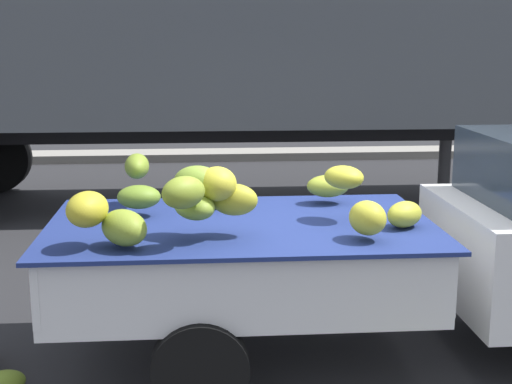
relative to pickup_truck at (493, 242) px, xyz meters
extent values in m
plane|color=#28282B|center=(-1.21, 0.03, -0.89)|extent=(220.00, 220.00, 0.00)
cube|color=gray|center=(-1.21, 9.39, -0.81)|extent=(80.00, 0.80, 0.16)
cube|color=white|center=(-1.93, 0.00, -0.31)|extent=(2.71, 1.64, 0.08)
cube|color=white|center=(-1.93, 0.79, -0.05)|extent=(2.70, 0.06, 0.44)
cube|color=white|center=(-1.92, -0.79, -0.05)|extent=(2.70, 0.06, 0.44)
cube|color=white|center=(-0.60, 0.01, -0.05)|extent=(0.06, 1.63, 0.44)
cube|color=white|center=(-3.25, -0.01, -0.05)|extent=(0.06, 1.63, 0.44)
cube|color=#B21914|center=(-1.93, 0.82, -0.09)|extent=(2.59, 0.02, 0.07)
cube|color=navy|center=(-1.93, 0.00, 0.18)|extent=(2.83, 1.76, 0.03)
ellipsoid|color=olive|center=(-2.24, -0.37, 0.58)|extent=(0.39, 0.35, 0.21)
ellipsoid|color=gold|center=(-2.07, 0.48, 0.42)|extent=(0.35, 0.38, 0.18)
ellipsoid|color=olive|center=(-2.72, -0.60, 0.33)|extent=(0.43, 0.46, 0.23)
ellipsoid|color=gold|center=(-2.11, -0.41, 0.57)|extent=(0.34, 0.35, 0.23)
ellipsoid|color=olive|center=(-2.69, 0.24, 0.35)|extent=(0.34, 0.28, 0.18)
ellipsoid|color=gold|center=(-2.94, -0.59, 0.46)|extent=(0.34, 0.39, 0.23)
ellipsoid|color=gold|center=(-0.78, -0.25, 0.30)|extent=(0.37, 0.36, 0.19)
ellipsoid|color=gold|center=(-1.12, -0.55, 0.35)|extent=(0.32, 0.35, 0.23)
ellipsoid|color=gold|center=(-2.00, -0.37, 0.45)|extent=(0.36, 0.27, 0.22)
ellipsoid|color=olive|center=(-2.27, -0.42, 0.42)|extent=(0.38, 0.45, 0.18)
ellipsoid|color=olive|center=(-2.33, -0.66, 0.57)|extent=(0.37, 0.36, 0.21)
ellipsoid|color=gold|center=(-1.17, -0.01, 0.53)|extent=(0.39, 0.40, 0.17)
ellipsoid|color=#9BA930|center=(-1.19, 0.55, 0.34)|extent=(0.35, 0.25, 0.18)
ellipsoid|color=olive|center=(-2.72, 0.59, 0.52)|extent=(0.21, 0.38, 0.20)
cylinder|color=black|center=(-2.25, 0.78, -0.57)|extent=(0.64, 0.20, 0.64)
cylinder|color=black|center=(-2.24, -0.78, -0.57)|extent=(0.64, 0.20, 0.64)
cube|color=#4C5156|center=(-1.86, 5.27, 1.71)|extent=(12.03, 2.63, 2.70)
cube|color=black|center=(-1.86, 5.27, 0.21)|extent=(11.04, 0.52, 0.30)
cylinder|color=#38383A|center=(1.44, 5.23, -0.26)|extent=(0.18, 0.18, 1.25)
ellipsoid|color=olive|center=(-3.61, -0.42, -0.81)|extent=(0.38, 0.32, 0.17)
camera|label=1|loc=(-2.23, -5.13, 1.52)|focal=50.63mm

